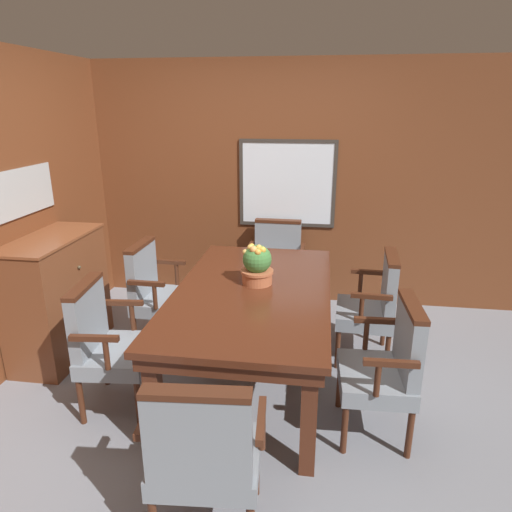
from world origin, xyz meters
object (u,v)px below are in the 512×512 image
at_px(chair_head_near, 204,452).
at_px(chair_right_far, 373,303).
at_px(chair_left_far, 156,289).
at_px(sideboard_cabinet, 58,296).
at_px(chair_left_near, 106,341).
at_px(chair_right_near, 387,364).
at_px(dining_table, 253,300).
at_px(chair_head_far, 276,262).
at_px(potted_plant, 257,265).

height_order(chair_head_near, chair_right_far, same).
height_order(chair_left_far, sideboard_cabinet, sideboard_cabinet).
bearing_deg(chair_right_far, chair_left_far, -87.15).
bearing_deg(chair_head_near, chair_left_near, -49.81).
bearing_deg(chair_right_near, chair_head_near, -48.32).
relative_size(dining_table, sideboard_cabinet, 1.93).
relative_size(chair_head_far, sideboard_cabinet, 0.89).
distance_m(dining_table, chair_left_far, 1.05).
xyz_separation_m(chair_head_far, sideboard_cabinet, (-1.69, -1.18, 0.02)).
height_order(dining_table, chair_right_near, chair_right_near).
height_order(chair_head_far, potted_plant, potted_plant).
height_order(chair_right_far, sideboard_cabinet, sideboard_cabinet).
relative_size(chair_left_near, chair_right_far, 1.00).
xyz_separation_m(dining_table, chair_right_far, (0.92, 0.47, -0.17)).
bearing_deg(chair_left_near, chair_left_far, -6.62).
relative_size(chair_left_near, potted_plant, 2.94).
xyz_separation_m(chair_left_near, sideboard_cabinet, (-0.72, 0.62, 0.02)).
xyz_separation_m(chair_right_far, sideboard_cabinet, (-2.58, -0.29, 0.02)).
distance_m(chair_head_near, potted_plant, 1.53).
distance_m(potted_plant, sideboard_cabinet, 1.72).
bearing_deg(chair_right_near, chair_right_far, 177.64).
relative_size(chair_left_far, chair_left_near, 1.00).
xyz_separation_m(chair_left_far, sideboard_cabinet, (-0.73, -0.30, 0.02)).
height_order(chair_left_far, chair_head_far, same).
bearing_deg(sideboard_cabinet, chair_head_far, 34.93).
height_order(chair_right_near, chair_right_far, same).
relative_size(chair_left_near, sideboard_cabinet, 0.89).
xyz_separation_m(chair_left_near, chair_head_near, (0.92, -0.92, 0.00)).
height_order(chair_left_far, chair_head_near, same).
bearing_deg(chair_head_near, chair_left_far, -68.49).
relative_size(chair_right_far, sideboard_cabinet, 0.89).
bearing_deg(sideboard_cabinet, chair_left_far, 22.04).
bearing_deg(dining_table, sideboard_cabinet, 173.99).
bearing_deg(chair_left_far, chair_right_far, -88.71).
bearing_deg(chair_left_far, chair_head_far, -45.83).
height_order(chair_head_near, sideboard_cabinet, sideboard_cabinet).
bearing_deg(chair_left_far, dining_table, -115.48).
xyz_separation_m(chair_head_far, chair_right_far, (0.88, -0.89, 0.00)).
height_order(chair_head_far, chair_right_far, same).
height_order(chair_right_near, potted_plant, potted_plant).
bearing_deg(chair_right_near, potted_plant, -124.63).
distance_m(chair_head_far, chair_right_near, 2.02).
xyz_separation_m(chair_right_near, chair_right_far, (0.00, 0.93, 0.00)).
relative_size(chair_left_far, sideboard_cabinet, 0.89).
xyz_separation_m(chair_left_near, chair_right_far, (1.86, 0.91, 0.00)).
relative_size(chair_head_far, chair_right_near, 1.00).
height_order(chair_left_far, potted_plant, potted_plant).
xyz_separation_m(chair_head_far, potted_plant, (-0.02, -1.25, 0.40)).
distance_m(chair_right_near, sideboard_cabinet, 2.65).
distance_m(chair_head_far, sideboard_cabinet, 2.07).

